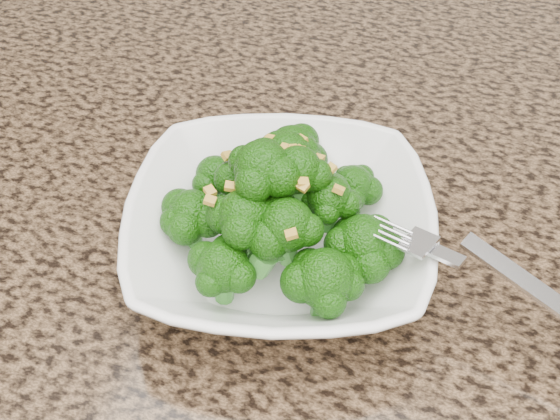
% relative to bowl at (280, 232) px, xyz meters
% --- Properties ---
extents(granite_counter, '(1.64, 1.04, 0.03)m').
position_rel_bowl_xyz_m(granite_counter, '(0.01, 0.03, -0.04)').
color(granite_counter, brown).
rests_on(granite_counter, cabinet).
extents(bowl, '(0.28, 0.28, 0.05)m').
position_rel_bowl_xyz_m(bowl, '(0.00, 0.00, 0.00)').
color(bowl, white).
rests_on(bowl, granite_counter).
extents(broccoli_pile, '(0.19, 0.19, 0.07)m').
position_rel_bowl_xyz_m(broccoli_pile, '(0.00, 0.00, 0.06)').
color(broccoli_pile, '#185309').
rests_on(broccoli_pile, bowl).
extents(garlic_topping, '(0.12, 0.12, 0.01)m').
position_rel_bowl_xyz_m(garlic_topping, '(0.00, 0.00, 0.10)').
color(garlic_topping, gold).
rests_on(garlic_topping, broccoli_pile).
extents(fork, '(0.19, 0.09, 0.01)m').
position_rel_bowl_xyz_m(fork, '(0.12, -0.01, 0.03)').
color(fork, silver).
rests_on(fork, bowl).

